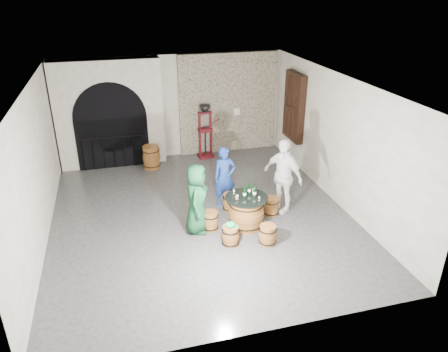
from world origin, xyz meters
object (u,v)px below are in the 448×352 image
object	(u,v)px
person_green	(197,199)
corking_press	(205,128)
person_white	(283,176)
person_blue	(225,177)
barrel_stool_far	(231,202)
barrel_stool_left	(210,221)
barrel_stool_near_right	(268,235)
side_barrel	(151,157)
wine_bottle_right	(249,189)
barrel_table	(246,212)
barrel_stool_right	(271,206)
barrel_stool_near_left	(230,236)
wine_bottle_left	(245,193)
wine_bottle_center	(255,192)

from	to	relation	value
person_green	corking_press	xyz separation A→B (m)	(1.16, 4.26, 0.18)
person_white	person_blue	bearing A→B (deg)	-147.54
barrel_stool_far	barrel_stool_left	bearing A→B (deg)	-133.15
barrel_stool_far	barrel_stool_near_right	size ratio (longest dim) A/B	1.00
barrel_stool_left	side_barrel	xyz separation A→B (m)	(-0.91, 3.86, 0.12)
person_white	corking_press	world-z (taller)	person_white
wine_bottle_right	corking_press	bearing A→B (deg)	90.92
barrel_table	barrel_stool_right	distance (m)	0.85
barrel_stool_near_right	person_white	xyz separation A→B (m)	(0.84, 1.32, 0.71)
person_blue	wine_bottle_right	distance (m)	1.07
barrel_stool_right	barrel_stool_near_right	bearing A→B (deg)	-114.14
barrel_table	barrel_stool_left	size ratio (longest dim) A/B	2.18
side_barrel	barrel_stool_near_left	bearing A→B (deg)	-75.48
barrel_stool_right	person_white	bearing A→B (deg)	25.76
person_white	corking_press	distance (m)	3.99
barrel_stool_far	person_white	xyz separation A→B (m)	(1.21, -0.31, 0.71)
person_white	barrel_table	bearing A→B (deg)	-94.76
person_blue	side_barrel	distance (m)	3.21
wine_bottle_right	corking_press	world-z (taller)	corking_press
barrel_stool_far	wine_bottle_right	bearing A→B (deg)	-70.00
person_blue	person_green	bearing A→B (deg)	-133.95
barrel_stool_far	barrel_stool_near_right	bearing A→B (deg)	-77.21
barrel_stool_near_left	person_white	world-z (taller)	person_white
wine_bottle_left	wine_bottle_center	world-z (taller)	same
barrel_stool_near_left	side_barrel	world-z (taller)	side_barrel
person_green	wine_bottle_center	size ratio (longest dim) A/B	5.04
barrel_stool_near_right	side_barrel	size ratio (longest dim) A/B	0.64
barrel_stool_right	barrel_stool_far	bearing A→B (deg)	152.69
barrel_stool_near_right	barrel_stool_right	bearing A→B (deg)	65.86
barrel_stool_left	wine_bottle_left	xyz separation A→B (m)	(0.78, -0.09, 0.66)
barrel_stool_right	wine_bottle_right	size ratio (longest dim) A/B	1.39
wine_bottle_right	barrel_stool_right	bearing A→B (deg)	18.70
barrel_stool_near_right	corking_press	world-z (taller)	corking_press
barrel_table	wine_bottle_center	distance (m)	0.54
barrel_stool_left	person_green	distance (m)	0.66
barrel_stool_left	corking_press	bearing A→B (deg)	78.53
barrel_stool_left	corking_press	distance (m)	4.44
barrel_table	barrel_stool_near_left	bearing A→B (deg)	-131.51
barrel_table	person_green	size ratio (longest dim) A/B	0.60
person_green	wine_bottle_right	world-z (taller)	person_green
barrel_stool_far	barrel_stool_near_left	distance (m)	1.51
barrel_table	barrel_stool_near_left	distance (m)	0.85
barrel_stool_near_left	wine_bottle_left	distance (m)	1.04
person_blue	person_white	bearing A→B (deg)	-29.51
barrel_stool_near_left	person_green	distance (m)	1.11
barrel_stool_far	person_green	xyz separation A→B (m)	(-0.98, -0.71, 0.60)
person_green	wine_bottle_right	distance (m)	1.23
barrel_table	side_barrel	xyz separation A→B (m)	(-1.74, 3.95, -0.03)
barrel_stool_left	barrel_stool_right	bearing A→B (deg)	9.91
barrel_stool_far	barrel_stool_near_left	world-z (taller)	same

